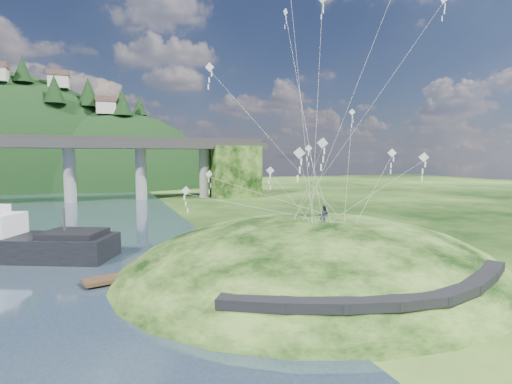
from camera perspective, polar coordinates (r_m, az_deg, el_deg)
name	(u,v)px	position (r m, az deg, el deg)	size (l,w,h in m)	color
ground	(235,290)	(31.89, -2.96, -13.78)	(320.00, 320.00, 0.00)	black
grass_hill	(313,289)	(37.16, 8.22, -13.49)	(36.00, 32.00, 13.00)	black
footpath	(401,292)	(26.59, 19.98, -13.23)	(22.29, 5.84, 0.83)	black
bridge	(18,159)	(100.28, -30.84, 4.01)	(160.00, 11.00, 15.00)	#2D2B2B
work_barge	(9,241)	(47.64, -31.80, -6.01)	(20.65, 13.46, 7.07)	black
wooden_dock	(157,271)	(36.47, -14.00, -10.86)	(12.13, 5.01, 0.86)	#3C2718
kite_flyers	(324,206)	(35.72, 9.68, -2.04)	(2.72, 3.63, 1.99)	#242830
kite_swarm	(309,97)	(35.10, 7.55, 13.36)	(19.76, 17.11, 21.01)	silver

